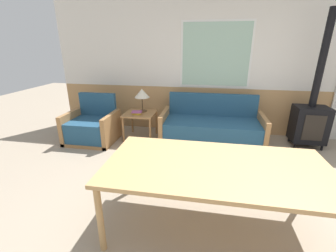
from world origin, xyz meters
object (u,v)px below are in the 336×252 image
object	(u,v)px
couch	(211,129)
wood_stove	(310,117)
dining_table	(216,170)
table_lamp	(142,94)
side_table	(140,116)
armchair	(92,128)

from	to	relation	value
couch	wood_stove	distance (m)	1.78
couch	dining_table	size ratio (longest dim) A/B	0.90
couch	table_lamp	distance (m)	1.51
side_table	wood_stove	size ratio (longest dim) A/B	0.25
couch	armchair	bearing A→B (deg)	-171.34
table_lamp	dining_table	distance (m)	2.69
table_lamp	wood_stove	size ratio (longest dim) A/B	0.19
armchair	wood_stove	distance (m)	4.08
couch	table_lamp	size ratio (longest dim) A/B	4.17
armchair	side_table	xyz separation A→B (m)	(0.89, 0.30, 0.18)
table_lamp	dining_table	bearing A→B (deg)	-58.54
armchair	dining_table	size ratio (longest dim) A/B	0.43
side_table	dining_table	xyz separation A→B (m)	(1.42, -2.18, 0.22)
couch	side_table	xyz separation A→B (m)	(-1.41, -0.05, 0.19)
couch	wood_stove	size ratio (longest dim) A/B	0.81
side_table	table_lamp	bearing A→B (deg)	76.88
armchair	side_table	size ratio (longest dim) A/B	1.53
wood_stove	couch	bearing A→B (deg)	-176.08
table_lamp	dining_table	world-z (taller)	table_lamp
couch	side_table	bearing A→B (deg)	-178.01
couch	table_lamp	xyz separation A→B (m)	(-1.38, 0.06, 0.62)
couch	wood_stove	world-z (taller)	wood_stove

